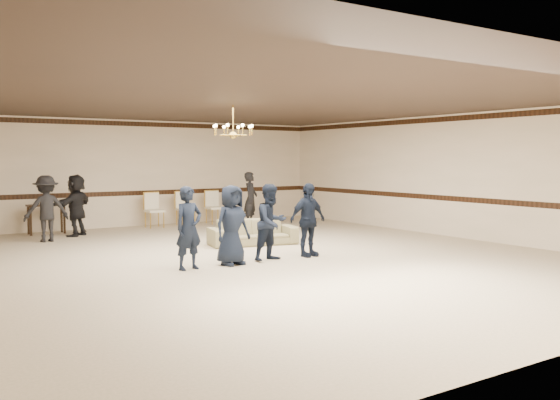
{
  "coord_description": "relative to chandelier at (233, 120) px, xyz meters",
  "views": [
    {
      "loc": [
        -6.32,
        -10.51,
        2.05
      ],
      "look_at": [
        0.24,
        -0.5,
        1.22
      ],
      "focal_mm": 38.41,
      "sensor_mm": 36.0,
      "label": 1
    }
  ],
  "objects": [
    {
      "name": "room",
      "position": [
        0.0,
        -1.0,
        -1.28
      ],
      "size": [
        12.01,
        14.01,
        3.21
      ],
      "color": "beige",
      "rests_on": "ground"
    },
    {
      "name": "chandelier",
      "position": [
        0.0,
        0.0,
        0.0
      ],
      "size": [
        0.94,
        0.94,
        0.89
      ],
      "primitive_type": null,
      "color": "gold",
      "rests_on": "ceiling"
    },
    {
      "name": "chair_rail",
      "position": [
        0.0,
        5.99,
        -1.88
      ],
      "size": [
        12.0,
        0.02,
        0.14
      ],
      "primitive_type": "cube",
      "color": "black",
      "rests_on": "wall_back"
    },
    {
      "name": "banquet_chair_left",
      "position": [
        0.22,
        5.25,
        -2.36
      ],
      "size": [
        0.52,
        0.52,
        1.03
      ],
      "primitive_type": null,
      "rotation": [
        0.0,
        0.0,
        0.04
      ],
      "color": "#F4EDCD",
      "rests_on": "floor"
    },
    {
      "name": "adult_right",
      "position": [
        2.9,
        4.19,
        -2.06
      ],
      "size": [
        0.7,
        0.69,
        1.63
      ],
      "primitive_type": "imported",
      "rotation": [
        0.0,
        0.0,
        0.74
      ],
      "color": "black",
      "rests_on": "floor"
    },
    {
      "name": "console_table",
      "position": [
        -2.78,
        5.45,
        -2.47
      ],
      "size": [
        0.99,
        0.44,
        0.82
      ],
      "primitive_type": "cube",
      "rotation": [
        0.0,
        0.0,
        0.03
      ],
      "color": "black",
      "rests_on": "floor"
    },
    {
      "name": "boy_a",
      "position": [
        -1.73,
        -1.44,
        -2.11
      ],
      "size": [
        0.62,
        0.47,
        1.54
      ],
      "primitive_type": "imported",
      "rotation": [
        0.0,
        0.0,
        0.19
      ],
      "color": "black",
      "rests_on": "floor"
    },
    {
      "name": "adult_mid",
      "position": [
        -2.2,
        4.59,
        -2.06
      ],
      "size": [
        1.43,
        1.4,
        1.63
      ],
      "primitive_type": "imported",
      "rotation": [
        0.0,
        0.0,
        3.91
      ],
      "color": "black",
      "rests_on": "floor"
    },
    {
      "name": "adult_left",
      "position": [
        -3.1,
        3.89,
        -2.06
      ],
      "size": [
        1.06,
        0.61,
        1.63
      ],
      "primitive_type": "imported",
      "rotation": [
        0.0,
        0.0,
        3.14
      ],
      "color": "black",
      "rests_on": "floor"
    },
    {
      "name": "banquet_chair_mid",
      "position": [
        1.22,
        5.25,
        -2.36
      ],
      "size": [
        0.53,
        0.53,
        1.03
      ],
      "primitive_type": null,
      "rotation": [
        0.0,
        0.0,
        -0.07
      ],
      "color": "#F4EDCD",
      "rests_on": "floor"
    },
    {
      "name": "settee",
      "position": [
        0.88,
        0.66,
        -2.57
      ],
      "size": [
        2.18,
        1.2,
        0.6
      ],
      "primitive_type": "imported",
      "rotation": [
        0.0,
        0.0,
        -0.2
      ],
      "color": "#817556",
      "rests_on": "floor"
    },
    {
      "name": "boy_d",
      "position": [
        0.97,
        -1.44,
        -2.11
      ],
      "size": [
        0.93,
        0.45,
        1.54
      ],
      "primitive_type": "imported",
      "rotation": [
        0.0,
        0.0,
        0.09
      ],
      "color": "black",
      "rests_on": "floor"
    },
    {
      "name": "boy_b",
      "position": [
        -0.83,
        -1.44,
        -2.11
      ],
      "size": [
        0.83,
        0.61,
        1.54
      ],
      "primitive_type": "imported",
      "rotation": [
        0.0,
        0.0,
        0.17
      ],
      "color": "black",
      "rests_on": "floor"
    },
    {
      "name": "boy_c",
      "position": [
        0.07,
        -1.44,
        -2.11
      ],
      "size": [
        0.84,
        0.71,
        1.54
      ],
      "primitive_type": "imported",
      "rotation": [
        0.0,
        0.0,
        0.19
      ],
      "color": "black",
      "rests_on": "floor"
    },
    {
      "name": "banquet_chair_right",
      "position": [
        2.22,
        5.25,
        -2.36
      ],
      "size": [
        0.51,
        0.51,
        1.03
      ],
      "primitive_type": null,
      "rotation": [
        0.0,
        0.0,
        -0.02
      ],
      "color": "#F4EDCD",
      "rests_on": "floor"
    },
    {
      "name": "crown_molding",
      "position": [
        0.0,
        5.99,
        0.21
      ],
      "size": [
        12.0,
        0.02,
        0.14
      ],
      "primitive_type": "cube",
      "color": "black",
      "rests_on": "wall_back"
    }
  ]
}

